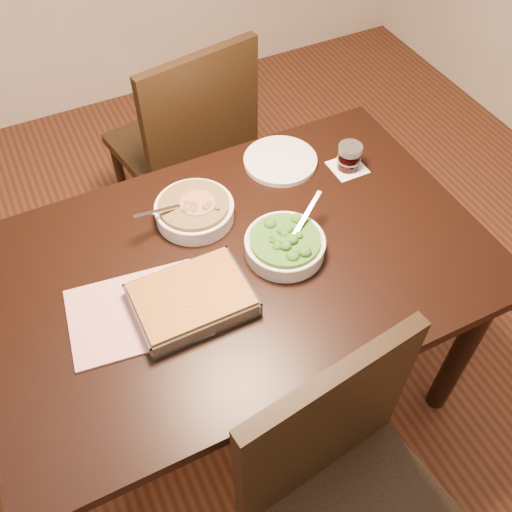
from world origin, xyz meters
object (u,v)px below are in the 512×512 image
(broccoli_bowl, at_px, (285,245))
(chair_far, at_px, (189,143))
(wine_tumbler, at_px, (349,156))
(table, at_px, (238,281))
(stew_bowl, at_px, (194,210))
(chair_near, at_px, (350,500))
(dinner_plate, at_px, (280,161))
(baking_dish, at_px, (192,299))

(broccoli_bowl, bearing_deg, chair_far, 89.09)
(wine_tumbler, bearing_deg, table, -158.14)
(stew_bowl, xyz_separation_m, chair_near, (0.03, -0.85, -0.23))
(stew_bowl, distance_m, dinner_plate, 0.36)
(dinner_plate, bearing_deg, broccoli_bowl, -115.96)
(broccoli_bowl, height_order, wine_tumbler, same)
(broccoli_bowl, relative_size, chair_far, 0.24)
(stew_bowl, relative_size, dinner_plate, 1.09)
(chair_near, bearing_deg, baking_dish, 98.33)
(broccoli_bowl, xyz_separation_m, chair_near, (-0.14, -0.61, -0.23))
(chair_near, bearing_deg, broccoli_bowl, 69.39)
(chair_near, height_order, chair_far, chair_near)
(table, relative_size, baking_dish, 4.68)
(table, distance_m, stew_bowl, 0.24)
(stew_bowl, height_order, chair_far, chair_far)
(dinner_plate, relative_size, chair_near, 0.24)
(baking_dish, height_order, chair_near, chair_near)
(baking_dish, relative_size, chair_near, 0.30)
(stew_bowl, distance_m, chair_near, 0.88)
(stew_bowl, height_order, broccoli_bowl, stew_bowl)
(baking_dish, distance_m, chair_near, 0.62)
(wine_tumbler, height_order, chair_near, chair_near)
(stew_bowl, distance_m, wine_tumbler, 0.52)
(baking_dish, height_order, chair_far, chair_far)
(broccoli_bowl, relative_size, dinner_plate, 1.00)
(table, xyz_separation_m, chair_near, (-0.01, -0.64, -0.10))
(wine_tumbler, bearing_deg, stew_bowl, 178.74)
(baking_dish, bearing_deg, chair_far, 69.77)
(baking_dish, distance_m, dinner_plate, 0.61)
(baking_dish, bearing_deg, stew_bowl, 66.27)
(wine_tumbler, xyz_separation_m, chair_near, (-0.49, -0.83, -0.24))
(broccoli_bowl, xyz_separation_m, chair_far, (0.01, 0.80, -0.23))
(stew_bowl, relative_size, broccoli_bowl, 1.09)
(table, xyz_separation_m, chair_far, (0.14, 0.77, -0.10))
(dinner_plate, distance_m, chair_near, 1.02)
(broccoli_bowl, relative_size, chair_near, 0.24)
(wine_tumbler, height_order, dinner_plate, wine_tumbler)
(baking_dish, distance_m, wine_tumbler, 0.70)
(chair_far, bearing_deg, broccoli_bowl, 79.00)
(broccoli_bowl, xyz_separation_m, baking_dish, (-0.30, -0.05, -0.00))
(stew_bowl, xyz_separation_m, baking_dish, (-0.13, -0.29, -0.01))
(broccoli_bowl, distance_m, chair_far, 0.84)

